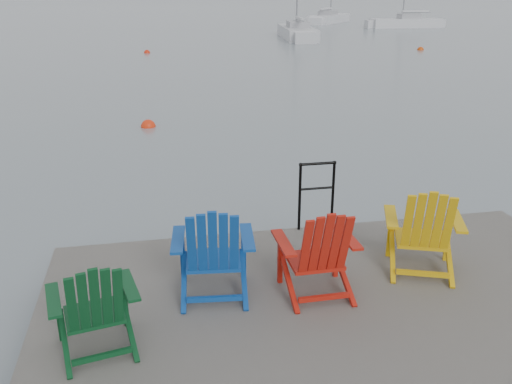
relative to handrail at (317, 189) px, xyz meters
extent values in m
cube|color=#292825|center=(-0.25, -2.45, -0.64)|extent=(6.00, 5.00, 0.20)
cylinder|color=black|center=(-2.95, -0.25, -1.34)|extent=(0.26, 0.26, 1.20)
cylinder|color=black|center=(-0.25, -0.25, -1.34)|extent=(0.26, 0.26, 1.20)
cylinder|color=black|center=(2.45, -0.25, -1.34)|extent=(0.26, 0.26, 1.20)
cylinder|color=black|center=(-0.22, 0.00, -0.09)|extent=(0.04, 0.04, 0.90)
cylinder|color=black|center=(0.22, 0.00, -0.09)|extent=(0.04, 0.04, 0.90)
cylinder|color=black|center=(0.00, 0.00, 0.34)|extent=(0.48, 0.04, 0.04)
cylinder|color=black|center=(0.00, 0.00, 0.01)|extent=(0.44, 0.03, 0.03)
cube|color=#0A3B1B|center=(-2.60, -1.98, -0.25)|extent=(0.56, 0.52, 0.04)
cube|color=#0A3B1B|center=(-2.92, -1.86, -0.29)|extent=(0.05, 0.05, 0.51)
cube|color=#0A3B1B|center=(-2.36, -1.75, -0.29)|extent=(0.05, 0.05, 0.51)
cube|color=#0A3B1B|center=(-2.90, -2.06, -0.02)|extent=(0.22, 0.57, 0.03)
cube|color=#0A3B1B|center=(-2.29, -1.94, -0.02)|extent=(0.22, 0.57, 0.03)
cube|color=#0A3B1B|center=(-2.54, -2.27, 0.06)|extent=(0.49, 0.32, 0.63)
cube|color=navy|center=(-1.48, -1.26, -0.21)|extent=(0.59, 0.54, 0.04)
cube|color=navy|center=(-1.78, -1.02, -0.26)|extent=(0.06, 0.06, 0.57)
cube|color=navy|center=(-1.14, -1.09, -0.26)|extent=(0.06, 0.06, 0.57)
cube|color=navy|center=(-1.83, -1.24, 0.05)|extent=(0.19, 0.63, 0.03)
cube|color=navy|center=(-1.14, -1.32, 0.05)|extent=(0.19, 0.63, 0.03)
cube|color=navy|center=(-1.52, -1.59, 0.13)|extent=(0.53, 0.32, 0.70)
cube|color=#AE180C|center=(-0.47, -1.45, -0.22)|extent=(0.53, 0.47, 0.04)
cube|color=#AE180C|center=(-0.78, -1.26, -0.27)|extent=(0.05, 0.05, 0.55)
cube|color=#AE180C|center=(-0.16, -1.25, -0.27)|extent=(0.05, 0.05, 0.55)
cube|color=#AE180C|center=(-0.80, -1.47, 0.03)|extent=(0.12, 0.60, 0.03)
cube|color=#AE180C|center=(-0.13, -1.47, 0.03)|extent=(0.12, 0.60, 0.03)
cube|color=#AE180C|center=(-0.46, -1.77, 0.11)|extent=(0.49, 0.26, 0.68)
cube|color=gold|center=(0.83, -1.22, -0.21)|extent=(0.68, 0.64, 0.04)
cube|color=gold|center=(0.61, -0.91, -0.25)|extent=(0.06, 0.06, 0.57)
cube|color=gold|center=(1.21, -1.14, -0.25)|extent=(0.06, 0.06, 0.57)
cube|color=gold|center=(0.50, -1.11, 0.05)|extent=(0.33, 0.63, 0.03)
cube|color=gold|center=(1.15, -1.36, 0.05)|extent=(0.33, 0.63, 0.03)
cube|color=gold|center=(0.72, -1.53, 0.13)|extent=(0.56, 0.42, 0.70)
cube|color=silver|center=(8.90, 33.43, -0.79)|extent=(3.05, 8.06, 1.10)
cube|color=#9E9EA3|center=(8.85, 33.04, -0.09)|extent=(1.72, 2.52, 0.55)
cube|color=silver|center=(17.29, 51.23, -0.79)|extent=(6.55, 7.79, 1.10)
cube|color=#9E9EA3|center=(17.04, 50.91, -0.09)|extent=(2.64, 2.84, 0.55)
cube|color=silver|center=(21.69, 42.35, -0.79)|extent=(6.53, 1.70, 1.10)
cube|color=#9E9EA3|center=(22.02, 42.35, -0.09)|extent=(1.96, 1.19, 0.55)
sphere|color=red|center=(-2.08, 8.10, -1.04)|extent=(0.39, 0.39, 0.39)
sphere|color=red|center=(-1.94, 25.78, -1.04)|extent=(0.35, 0.35, 0.35)
sphere|color=#C3400B|center=(13.94, 24.20, -1.04)|extent=(0.38, 0.38, 0.38)
sphere|color=red|center=(10.07, 33.83, -1.04)|extent=(0.34, 0.34, 0.34)
camera|label=1|loc=(-2.01, -6.17, 2.39)|focal=38.00mm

